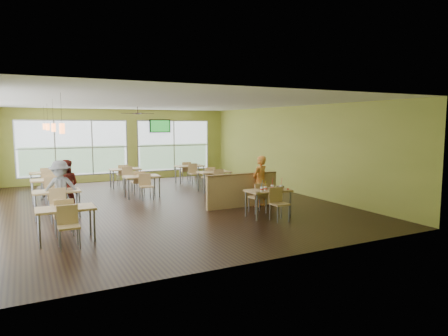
{
  "coord_description": "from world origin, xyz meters",
  "views": [
    {
      "loc": [
        -3.97,
        -12.1,
        2.54
      ],
      "look_at": [
        1.5,
        -1.3,
        1.21
      ],
      "focal_mm": 32.0,
      "sensor_mm": 36.0,
      "label": 1
    }
  ],
  "objects_px": {
    "main_table": "(268,194)",
    "food_basket": "(280,187)",
    "half_wall_divider": "(242,190)",
    "man_plaid": "(260,181)"
  },
  "relations": [
    {
      "from": "main_table",
      "to": "half_wall_divider",
      "type": "distance_m",
      "value": 1.45
    },
    {
      "from": "main_table",
      "to": "half_wall_divider",
      "type": "bearing_deg",
      "value": 90.0
    },
    {
      "from": "man_plaid",
      "to": "food_basket",
      "type": "xyz_separation_m",
      "value": [
        -0.0,
        -1.08,
        -0.01
      ]
    },
    {
      "from": "food_basket",
      "to": "main_table",
      "type": "bearing_deg",
      "value": -163.52
    },
    {
      "from": "main_table",
      "to": "food_basket",
      "type": "bearing_deg",
      "value": 16.48
    },
    {
      "from": "main_table",
      "to": "man_plaid",
      "type": "height_order",
      "value": "man_plaid"
    },
    {
      "from": "main_table",
      "to": "food_basket",
      "type": "xyz_separation_m",
      "value": [
        0.5,
        0.15,
        0.15
      ]
    },
    {
      "from": "main_table",
      "to": "man_plaid",
      "type": "bearing_deg",
      "value": 67.7
    },
    {
      "from": "half_wall_divider",
      "to": "food_basket",
      "type": "distance_m",
      "value": 1.42
    },
    {
      "from": "food_basket",
      "to": "man_plaid",
      "type": "bearing_deg",
      "value": 89.89
    }
  ]
}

